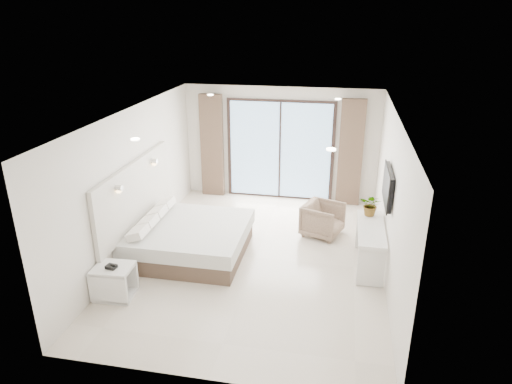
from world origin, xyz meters
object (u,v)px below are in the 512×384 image
Objects in this scene: nightstand at (115,282)px; armchair at (323,218)px; console_desk at (370,238)px; bed at (189,239)px.

armchair is (3.13, 2.84, 0.10)m from nightstand.
console_desk is (4.01, 1.74, 0.28)m from nightstand.
armchair reaches higher than nightstand.
bed is 3.32m from console_desk.
armchair is at bearing 27.72° from bed.
console_desk is 1.98× the size of armchair.
bed is at bearing 137.25° from armchair.
console_desk reaches higher than bed.
bed is 1.41× the size of console_desk.
nightstand is at bearing 151.74° from armchair.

